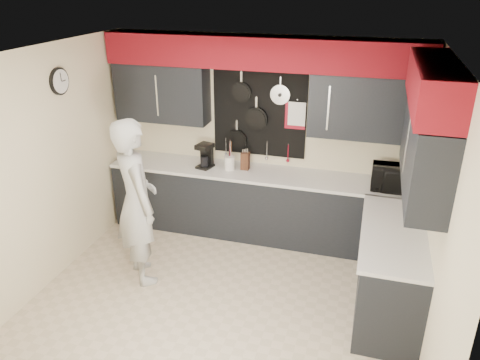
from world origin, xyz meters
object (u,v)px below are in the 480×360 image
(microwave, at_px, (394,178))
(utensil_crock, at_px, (230,163))
(knife_block, at_px, (245,161))
(coffee_maker, at_px, (205,155))
(person, at_px, (137,202))

(microwave, bearing_deg, utensil_crock, 178.24)
(knife_block, relative_size, coffee_maker, 0.70)
(microwave, bearing_deg, knife_block, 176.19)
(person, bearing_deg, coffee_maker, -58.90)
(utensil_crock, xyz_separation_m, coffee_maker, (-0.33, -0.00, 0.08))
(coffee_maker, xyz_separation_m, person, (-0.34, -1.28, -0.13))
(knife_block, bearing_deg, person, -122.60)
(microwave, xyz_separation_m, knife_block, (-1.84, 0.11, -0.03))
(utensil_crock, distance_m, person, 1.44)
(person, bearing_deg, microwave, -109.50)
(knife_block, xyz_separation_m, coffee_maker, (-0.52, -0.06, 0.05))
(microwave, distance_m, coffee_maker, 2.37)
(utensil_crock, bearing_deg, knife_block, 17.54)
(knife_block, distance_m, utensil_crock, 0.21)
(microwave, distance_m, person, 2.98)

